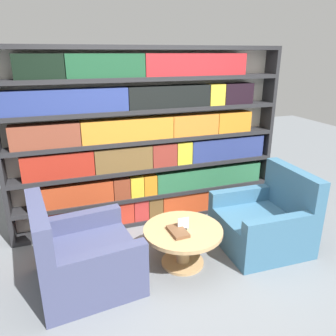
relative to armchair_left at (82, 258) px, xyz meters
name	(u,v)px	position (x,y,z in m)	size (l,w,h in m)	color
ground_plane	(190,279)	(1.00, -0.29, -0.28)	(14.00, 14.00, 0.00)	slate
bookshelf	(149,142)	(0.99, 1.06, 0.78)	(3.43, 0.30, 2.20)	silver
armchair_left	(82,258)	(0.00, 0.00, 0.00)	(0.99, 0.98, 0.90)	#42476B
armchair_right	(265,222)	(2.05, 0.00, 0.00)	(0.93, 0.92, 0.90)	#386684
coffee_table	(183,239)	(1.02, -0.03, 0.01)	(0.82, 0.82, 0.41)	tan
table_sign	(183,224)	(1.02, -0.03, 0.18)	(0.12, 0.06, 0.13)	black
stray_book	(178,231)	(0.94, -0.08, 0.15)	(0.17, 0.27, 0.03)	brown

